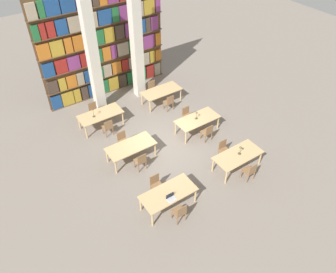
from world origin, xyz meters
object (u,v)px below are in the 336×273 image
Objects in this scene: laptop at (171,198)px; chair_3 at (224,149)px; chair_11 at (153,88)px; pillar_left at (92,54)px; chair_1 at (156,184)px; chair_10 at (169,102)px; reading_table_1 at (238,156)px; chair_8 at (108,127)px; chair_0 at (180,212)px; desk_lamp_0 at (240,149)px; desk_lamp_2 at (93,111)px; reading_table_5 at (161,92)px; reading_table_3 at (197,120)px; chair_4 at (141,161)px; chair_5 at (123,140)px; chair_7 at (187,115)px; pillar_center at (136,42)px; chair_6 at (207,132)px; reading_table_0 at (168,194)px; chair_2 at (250,171)px; desk_lamp_1 at (197,114)px; reading_table_4 at (100,115)px; chair_9 at (94,110)px; reading_table_2 at (131,147)px.

laptop reaches higher than chair_3.
laptop is 0.36× the size of chair_11.
pillar_left is 6.81× the size of chair_1.
pillar_left is 6.81× the size of chair_10.
chair_8 reaches higher than reading_table_1.
chair_0 is 2.12× the size of desk_lamp_0.
desk_lamp_2 reaches higher than reading_table_5.
reading_table_3 is at bearing 87.79° from reading_table_1.
chair_4 reaches higher than reading_table_5.
chair_5 is 2.07m from desk_lamp_2.
chair_7 is (0.01, 3.54, -0.54)m from desk_lamp_0.
chair_4 is at bearing 147.15° from reading_table_1.
pillar_center reaches higher than reading_table_1.
chair_6 is at bearing -89.17° from reading_table_5.
chair_10 is (3.74, -0.66, -0.57)m from desk_lamp_2.
chair_6 is 1.00× the size of chair_8.
chair_11 is (3.41, 6.50, -0.19)m from reading_table_0.
reading_table_3 is at bearing 165.67° from chair_5.
chair_5 is at bearing -93.02° from chair_1.
reading_table_0 is 2.32× the size of chair_8.
chair_8 is at bearing 121.09° from chair_2.
chair_3 is 1.00× the size of chair_6.
reading_table_3 is 4.79m from desk_lamp_2.
chair_1 reaches higher than reading_table_3.
chair_2 is 4.32m from chair_7.
chair_1 is 1.00× the size of chair_2.
chair_11 is at bearing 24.98° from chair_8.
chair_2 is (3.42, -1.49, 0.00)m from chair_1.
chair_10 is at bearing -90.45° from chair_3.
chair_2 is at bearing -99.39° from desk_lamp_0.
desk_lamp_1 is 0.44× the size of chair_11.
reading_table_4 is at bearing 141.22° from reading_table_3.
chair_9 is (-3.39, 7.15, 0.00)m from chair_2.
reading_table_1 is 4.37× the size of desk_lamp_2.
desk_lamp_0 is at bearing 118.89° from chair_9.
pillar_left is at bearing 109.60° from chair_2.
chair_0 and chair_2 have the same top height.
pillar_left is 6.31m from chair_6.
reading_table_4 is at bearing -178.84° from reading_table_5.
chair_9 reaches higher than reading_table_4.
laptop reaches higher than chair_2.
chair_8 reaches higher than reading_table_5.
chair_1 is 0.43× the size of reading_table_1.
chair_10 is at bearing 92.00° from chair_6.
reading_table_1 is 4.41m from reading_table_2.
chair_2 and chair_10 have the same top height.
reading_table_0 is at bearing 13.36° from chair_3.
reading_table_2 is (0.10, 2.94, 0.00)m from reading_table_0.
pillar_center is 6.81× the size of chair_4.
desk_lamp_1 is (0.57, -4.20, -2.00)m from pillar_center.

